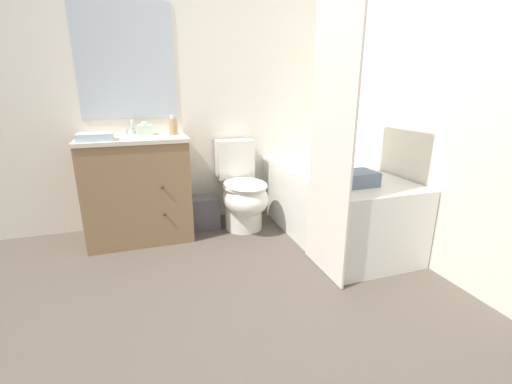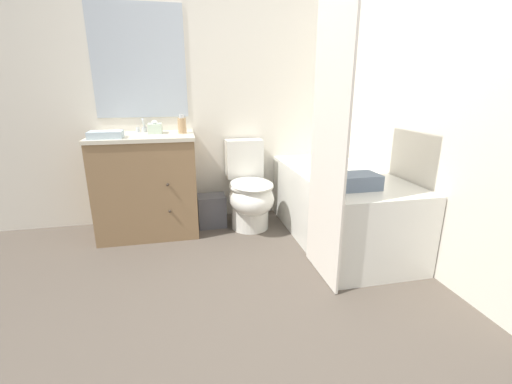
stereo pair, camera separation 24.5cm
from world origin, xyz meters
TOP-DOWN VIEW (x-y plane):
  - ground_plane at (0.00, 0.00)m, footprint 14.00×14.00m
  - wall_back at (-0.01, 1.77)m, footprint 8.00×0.06m
  - wall_right at (1.20, 0.87)m, footprint 0.05×2.75m
  - vanity_cabinet at (-0.76, 1.47)m, footprint 0.84×0.59m
  - sink_faucet at (-0.76, 1.66)m, footprint 0.14×0.12m
  - toilet at (0.13, 1.37)m, footprint 0.39×0.69m
  - bathtub at (0.81, 0.99)m, footprint 0.71×1.52m
  - shower_curtain at (0.44, 0.45)m, footprint 0.02×0.51m
  - wastebasket at (-0.21, 1.49)m, footprint 0.25×0.21m
  - tissue_box at (-0.66, 1.54)m, footprint 0.11×0.15m
  - soap_dispenser at (-0.43, 1.49)m, footprint 0.07×0.07m
  - hand_towel_folded at (-1.01, 1.32)m, footprint 0.25×0.16m
  - bath_towel_folded at (0.68, 0.54)m, footprint 0.34×0.20m

SIDE VIEW (x-z plane):
  - ground_plane at x=0.00m, z-range 0.00..0.00m
  - wastebasket at x=-0.21m, z-range 0.00..0.29m
  - bathtub at x=0.81m, z-range 0.00..0.58m
  - toilet at x=0.13m, z-range -0.06..0.71m
  - vanity_cabinet at x=-0.76m, z-range 0.01..0.87m
  - bath_towel_folded at x=0.68m, z-range 0.58..0.68m
  - hand_towel_folded at x=-1.01m, z-range 0.86..0.92m
  - sink_faucet at x=-0.76m, z-range 0.83..0.96m
  - tissue_box at x=-0.66m, z-range 0.85..0.96m
  - soap_dispenser at x=-0.43m, z-range 0.85..1.01m
  - shower_curtain at x=0.44m, z-range 0.00..2.01m
  - wall_right at x=1.20m, z-range 0.00..2.50m
  - wall_back at x=-0.01m, z-range 0.00..2.50m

